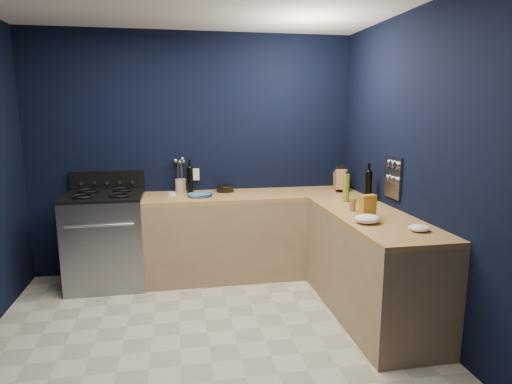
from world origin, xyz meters
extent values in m
cube|color=#BAB6A2|center=(0.00, 0.00, -0.01)|extent=(3.50, 3.50, 0.02)
cube|color=black|center=(0.00, 1.76, 1.30)|extent=(3.50, 0.02, 2.60)
cube|color=black|center=(1.76, 0.00, 1.30)|extent=(0.02, 3.50, 2.60)
cube|color=black|center=(0.00, -1.76, 1.30)|extent=(3.50, 0.02, 2.60)
cube|color=#937A58|center=(0.60, 1.44, 0.43)|extent=(2.30, 0.63, 0.86)
cube|color=olive|center=(0.60, 1.44, 0.88)|extent=(2.30, 0.63, 0.04)
cube|color=#937A58|center=(1.44, 0.29, 0.43)|extent=(0.63, 1.67, 0.86)
cube|color=olive|center=(1.44, 0.29, 0.88)|extent=(0.63, 1.67, 0.04)
cube|color=gray|center=(-0.93, 1.42, 0.46)|extent=(0.76, 0.66, 0.92)
cube|color=black|center=(-0.93, 1.10, 0.45)|extent=(0.59, 0.02, 0.42)
cube|color=black|center=(-0.93, 1.42, 0.94)|extent=(0.76, 0.66, 0.03)
cube|color=black|center=(-0.93, 1.72, 1.04)|extent=(0.76, 0.06, 0.20)
cube|color=gray|center=(1.74, 0.55, 1.18)|extent=(0.02, 0.28, 0.38)
cube|color=white|center=(0.00, 1.74, 1.08)|extent=(0.09, 0.02, 0.13)
cylinder|color=#2C609B|center=(0.03, 1.38, 0.92)|extent=(0.29, 0.29, 0.03)
cylinder|color=white|center=(-0.26, 1.49, 0.92)|extent=(0.10, 0.10, 0.03)
cylinder|color=beige|center=(-0.16, 1.69, 0.97)|extent=(0.14, 0.14, 0.14)
cylinder|color=black|center=(-0.06, 1.57, 1.04)|extent=(0.09, 0.09, 0.28)
cylinder|color=black|center=(0.32, 1.59, 0.94)|extent=(0.23, 0.23, 0.07)
cube|color=brown|center=(1.58, 1.43, 1.01)|extent=(0.17, 0.28, 0.27)
cylinder|color=black|center=(1.64, 0.85, 1.05)|extent=(0.09, 0.09, 0.29)
cylinder|color=olive|center=(1.42, 0.86, 1.04)|extent=(0.08, 0.08, 0.27)
cylinder|color=olive|center=(1.33, 0.48, 0.96)|extent=(0.05, 0.05, 0.11)
cylinder|color=olive|center=(1.52, 0.60, 0.95)|extent=(0.05, 0.05, 0.09)
cube|color=#AF2513|center=(1.34, 0.19, 1.00)|extent=(0.15, 0.09, 0.20)
ellipsoid|color=white|center=(1.27, 0.05, 0.94)|extent=(0.26, 0.25, 0.07)
ellipsoid|color=white|center=(1.55, -0.23, 0.92)|extent=(0.17, 0.15, 0.05)
camera|label=1|loc=(-0.20, -3.07, 1.79)|focal=30.53mm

